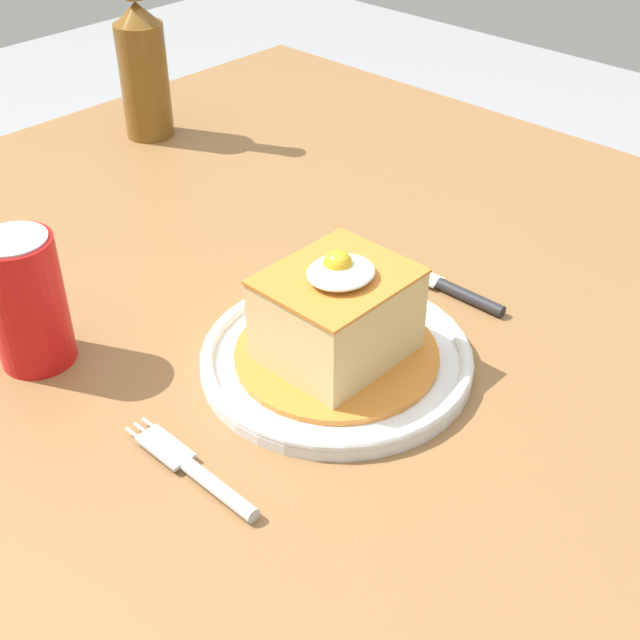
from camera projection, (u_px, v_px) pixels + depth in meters
name	position (u px, v px, depth m)	size (l,w,h in m)	color
dining_table	(167.00, 405.00, 0.85)	(1.34, 1.02, 0.73)	olive
main_plate	(336.00, 358.00, 0.75)	(0.24, 0.24, 0.02)	white
sandwich_meal	(337.00, 319.00, 0.73)	(0.18, 0.18, 0.11)	orange
fork	(201.00, 475.00, 0.64)	(0.02, 0.14, 0.01)	silver
knife	(450.00, 288.00, 0.85)	(0.02, 0.17, 0.01)	#262628
soda_can	(27.00, 301.00, 0.73)	(0.07, 0.07, 0.12)	red
beer_bottle_amber	(142.00, 63.00, 1.11)	(0.06, 0.06, 0.27)	brown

